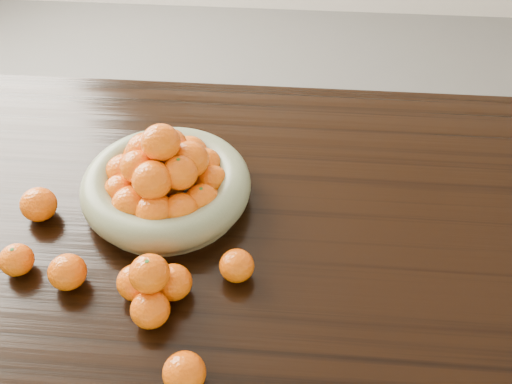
# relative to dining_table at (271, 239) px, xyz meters

# --- Properties ---
(ground) EXTENTS (5.00, 5.00, 0.00)m
(ground) POSITION_rel_dining_table_xyz_m (0.00, 0.00, -0.66)
(ground) COLOR #4F4E4B
(ground) RESTS_ON ground
(dining_table) EXTENTS (2.00, 1.00, 0.75)m
(dining_table) POSITION_rel_dining_table_xyz_m (0.00, 0.00, 0.00)
(dining_table) COLOR black
(dining_table) RESTS_ON ground
(fruit_bowl) EXTENTS (0.38, 0.38, 0.20)m
(fruit_bowl) POSITION_rel_dining_table_xyz_m (-0.24, 0.02, 0.15)
(fruit_bowl) COLOR gray
(fruit_bowl) RESTS_ON dining_table
(orange_pyramid) EXTENTS (0.14, 0.14, 0.12)m
(orange_pyramid) POSITION_rel_dining_table_xyz_m (-0.21, -0.26, 0.14)
(orange_pyramid) COLOR orange
(orange_pyramid) RESTS_ON dining_table
(loose_orange_0) EXTENTS (0.07, 0.07, 0.06)m
(loose_orange_0) POSITION_rel_dining_table_xyz_m (-0.50, -0.20, 0.12)
(loose_orange_0) COLOR orange
(loose_orange_0) RESTS_ON dining_table
(loose_orange_1) EXTENTS (0.07, 0.07, 0.07)m
(loose_orange_1) POSITION_rel_dining_table_xyz_m (-0.12, -0.42, 0.12)
(loose_orange_1) COLOR orange
(loose_orange_1) RESTS_ON dining_table
(loose_orange_2) EXTENTS (0.07, 0.07, 0.06)m
(loose_orange_2) POSITION_rel_dining_table_xyz_m (-0.06, -0.18, 0.12)
(loose_orange_2) COLOR orange
(loose_orange_2) RESTS_ON dining_table
(loose_orange_3) EXTENTS (0.08, 0.08, 0.07)m
(loose_orange_3) POSITION_rel_dining_table_xyz_m (-0.50, -0.05, 0.13)
(loose_orange_3) COLOR orange
(loose_orange_3) RESTS_ON dining_table
(loose_orange_4) EXTENTS (0.07, 0.07, 0.07)m
(loose_orange_4) POSITION_rel_dining_table_xyz_m (-0.38, -0.22, 0.12)
(loose_orange_4) COLOR orange
(loose_orange_4) RESTS_ON dining_table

